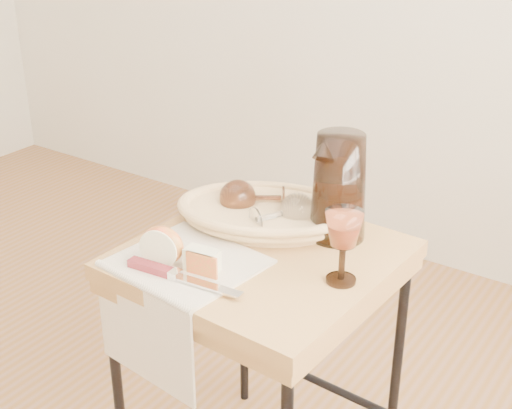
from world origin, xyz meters
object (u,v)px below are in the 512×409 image
Objects in this scene: wine_goblet at (343,247)px; side_table at (261,377)px; tea_towel at (188,262)px; pitcher at (339,187)px; apple_half at (163,245)px; table_knife at (179,275)px; goblet_lying_b at (280,214)px; goblet_lying_a at (257,198)px; bread_basket at (265,215)px.

side_table is at bearing 176.77° from wine_goblet.
pitcher reaches higher than tea_towel.
pitcher is 0.40m from apple_half.
tea_towel is 1.78× the size of wine_goblet.
goblet_lying_b is at bearing 73.47° from table_knife.
apple_half is (-0.04, -0.29, -0.01)m from goblet_lying_a.
goblet_lying_b is at bearing 154.39° from wine_goblet.
apple_half is (-0.13, -0.16, 0.38)m from side_table.
bread_basket is at bearing -179.90° from pitcher.
pitcher is at bearing -7.54° from bread_basket.
wine_goblet is at bearing 11.46° from apple_half.
table_knife is at bearing -108.98° from side_table.
apple_half is at bearing 148.28° from table_knife.
apple_half reaches higher than bread_basket.
goblet_lying_a reaches higher than table_knife.
tea_towel is 0.77× the size of bread_basket.
tea_towel is 0.33m from wine_goblet.
table_knife is at bearing -163.05° from goblet_lying_b.
wine_goblet reaches higher than tea_towel.
pitcher is at bearing 58.09° from side_table.
goblet_lying_b is (0.09, -0.04, -0.00)m from goblet_lying_a.
tea_towel is 0.99× the size of pitcher.
pitcher is 0.40m from table_knife.
goblet_lying_a is 1.09× the size of goblet_lying_b.
wine_goblet is at bearing -74.71° from pitcher.
table_knife is (-0.16, -0.35, -0.10)m from pitcher.
pitcher is 3.07× the size of apple_half.
goblet_lying_b is at bearing -163.86° from pitcher.
table_knife is (-0.06, -0.28, -0.04)m from goblet_lying_b.
pitcher is at bearing 59.53° from table_knife.
apple_half is (-0.12, -0.25, -0.00)m from goblet_lying_b.
apple_half is at bearing -131.58° from tea_towel.
table_knife is (-0.00, -0.30, -0.01)m from bread_basket.
apple_half is (-0.33, -0.15, -0.03)m from wine_goblet.
goblet_lying_b is (0.09, 0.22, 0.05)m from tea_towel.
goblet_lying_b is at bearing -45.22° from bread_basket.
side_table is 0.44m from apple_half.
table_knife is at bearing 61.53° from goblet_lying_a.
pitcher is (0.10, 0.16, 0.45)m from side_table.
table_knife is (0.03, -0.32, -0.04)m from goblet_lying_a.
goblet_lying_a is at bearing 127.29° from side_table.
tea_towel is at bearing -158.61° from wine_goblet.
wine_goblet is (0.26, -0.12, 0.05)m from bread_basket.
goblet_lying_a is 1.53× the size of apple_half.
apple_half is at bearing -142.04° from pitcher.
tea_towel is 0.26m from goblet_lying_a.
wine_goblet is 0.61× the size of table_knife.
pitcher is at bearing 41.15° from apple_half.
goblet_lying_a is (-0.10, 0.13, 0.39)m from side_table.
tea_towel is at bearing 55.68° from goblet_lying_a.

